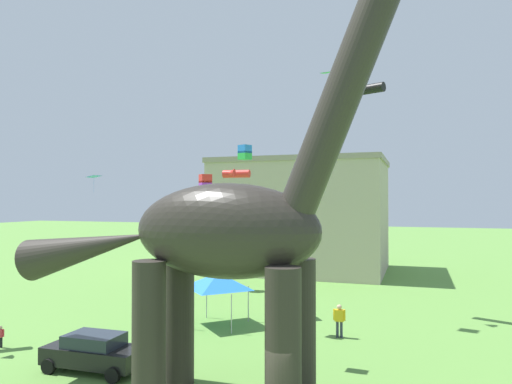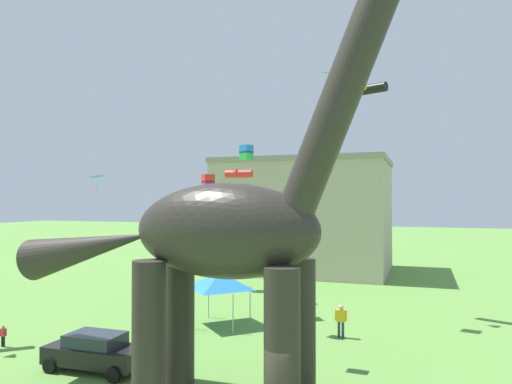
{
  "view_description": "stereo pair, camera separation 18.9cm",
  "coord_description": "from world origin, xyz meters",
  "px_view_note": "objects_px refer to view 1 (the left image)",
  "views": [
    {
      "loc": [
        4.88,
        -13.65,
        7.16
      ],
      "look_at": [
        -0.88,
        3.39,
        7.47
      ],
      "focal_mm": 33.45,
      "sensor_mm": 36.0,
      "label": 1
    },
    {
      "loc": [
        5.05,
        -13.58,
        7.16
      ],
      "look_at": [
        -0.88,
        3.39,
        7.47
      ],
      "focal_mm": 33.45,
      "sensor_mm": 36.0,
      "label": 2
    }
  ],
  "objects_px": {
    "kite_mid_left": "(329,72)",
    "kite_trailing": "(366,89)",
    "parked_sedan_left": "(94,352)",
    "kite_apex": "(235,174)",
    "kite_high_right": "(268,240)",
    "kite_mid_right": "(205,182)",
    "person_photographer": "(1,334)",
    "person_near_flyer": "(339,318)",
    "kite_high_left": "(299,254)",
    "dinosaur_sculpture": "(223,231)",
    "festival_canopy_tent": "(218,281)",
    "kite_mid_center": "(245,152)",
    "kite_near_high": "(94,177)"
  },
  "relations": [
    {
      "from": "kite_mid_left",
      "to": "kite_trailing",
      "type": "bearing_deg",
      "value": 53.2
    },
    {
      "from": "festival_canopy_tent",
      "to": "person_near_flyer",
      "type": "bearing_deg",
      "value": -1.95
    },
    {
      "from": "festival_canopy_tent",
      "to": "kite_trailing",
      "type": "bearing_deg",
      "value": 36.33
    },
    {
      "from": "kite_high_right",
      "to": "kite_apex",
      "type": "distance_m",
      "value": 6.93
    },
    {
      "from": "parked_sedan_left",
      "to": "dinosaur_sculpture",
      "type": "bearing_deg",
      "value": -11.12
    },
    {
      "from": "person_photographer",
      "to": "kite_high_right",
      "type": "height_order",
      "value": "kite_high_right"
    },
    {
      "from": "kite_high_right",
      "to": "kite_apex",
      "type": "bearing_deg",
      "value": 133.52
    },
    {
      "from": "person_near_flyer",
      "to": "kite_high_left",
      "type": "bearing_deg",
      "value": 44.33
    },
    {
      "from": "festival_canopy_tent",
      "to": "kite_high_right",
      "type": "bearing_deg",
      "value": 55.42
    },
    {
      "from": "kite_mid_center",
      "to": "kite_apex",
      "type": "bearing_deg",
      "value": 114.99
    },
    {
      "from": "parked_sedan_left",
      "to": "kite_high_right",
      "type": "xyz_separation_m",
      "value": [
        4.1,
        11.39,
        3.87
      ]
    },
    {
      "from": "kite_high_right",
      "to": "kite_high_left",
      "type": "bearing_deg",
      "value": -64.03
    },
    {
      "from": "kite_mid_left",
      "to": "kite_high_left",
      "type": "height_order",
      "value": "kite_mid_left"
    },
    {
      "from": "kite_mid_right",
      "to": "festival_canopy_tent",
      "type": "bearing_deg",
      "value": -61.56
    },
    {
      "from": "festival_canopy_tent",
      "to": "kite_mid_left",
      "type": "distance_m",
      "value": 14.01
    },
    {
      "from": "kite_apex",
      "to": "kite_near_high",
      "type": "bearing_deg",
      "value": -175.3
    },
    {
      "from": "kite_near_high",
      "to": "kite_mid_center",
      "type": "height_order",
      "value": "kite_mid_center"
    },
    {
      "from": "parked_sedan_left",
      "to": "kite_mid_center",
      "type": "relative_size",
      "value": 5.2
    },
    {
      "from": "kite_high_right",
      "to": "kite_mid_right",
      "type": "distance_m",
      "value": 11.14
    },
    {
      "from": "person_photographer",
      "to": "person_near_flyer",
      "type": "height_order",
      "value": "person_near_flyer"
    },
    {
      "from": "kite_mid_left",
      "to": "kite_high_left",
      "type": "bearing_deg",
      "value": -89.59
    },
    {
      "from": "kite_high_right",
      "to": "kite_mid_right",
      "type": "relative_size",
      "value": 1.16
    },
    {
      "from": "kite_high_right",
      "to": "kite_mid_center",
      "type": "distance_m",
      "value": 6.14
    },
    {
      "from": "parked_sedan_left",
      "to": "kite_mid_center",
      "type": "distance_m",
      "value": 12.67
    },
    {
      "from": "kite_mid_right",
      "to": "parked_sedan_left",
      "type": "bearing_deg",
      "value": -79.44
    },
    {
      "from": "dinosaur_sculpture",
      "to": "kite_high_right",
      "type": "bearing_deg",
      "value": 128.41
    },
    {
      "from": "kite_high_right",
      "to": "kite_apex",
      "type": "xyz_separation_m",
      "value": [
        -3.69,
        3.88,
        4.4
      ]
    },
    {
      "from": "parked_sedan_left",
      "to": "person_photographer",
      "type": "bearing_deg",
      "value": 168.5
    },
    {
      "from": "festival_canopy_tent",
      "to": "kite_trailing",
      "type": "distance_m",
      "value": 15.19
    },
    {
      "from": "kite_mid_right",
      "to": "kite_apex",
      "type": "bearing_deg",
      "value": -40.21
    },
    {
      "from": "kite_mid_right",
      "to": "dinosaur_sculpture",
      "type": "bearing_deg",
      "value": -63.58
    },
    {
      "from": "parked_sedan_left",
      "to": "kite_high_left",
      "type": "bearing_deg",
      "value": 22.6
    },
    {
      "from": "kite_near_high",
      "to": "kite_high_left",
      "type": "relative_size",
      "value": 1.76
    },
    {
      "from": "parked_sedan_left",
      "to": "kite_apex",
      "type": "height_order",
      "value": "kite_apex"
    },
    {
      "from": "kite_near_high",
      "to": "kite_mid_center",
      "type": "distance_m",
      "value": 16.13
    },
    {
      "from": "kite_mid_right",
      "to": "kite_mid_center",
      "type": "distance_m",
      "value": 12.8
    },
    {
      "from": "kite_mid_left",
      "to": "kite_high_left",
      "type": "distance_m",
      "value": 12.92
    },
    {
      "from": "kite_apex",
      "to": "festival_canopy_tent",
      "type": "bearing_deg",
      "value": -76.73
    },
    {
      "from": "kite_high_right",
      "to": "person_photographer",
      "type": "bearing_deg",
      "value": -135.7
    },
    {
      "from": "dinosaur_sculpture",
      "to": "festival_canopy_tent",
      "type": "relative_size",
      "value": 5.33
    },
    {
      "from": "kite_high_left",
      "to": "person_photographer",
      "type": "bearing_deg",
      "value": -171.08
    },
    {
      "from": "kite_mid_left",
      "to": "kite_mid_right",
      "type": "distance_m",
      "value": 14.71
    },
    {
      "from": "kite_mid_center",
      "to": "kite_high_left",
      "type": "bearing_deg",
      "value": -47.73
    },
    {
      "from": "parked_sedan_left",
      "to": "person_near_flyer",
      "type": "bearing_deg",
      "value": 41.45
    },
    {
      "from": "person_near_flyer",
      "to": "person_photographer",
      "type": "bearing_deg",
      "value": -9.07
    },
    {
      "from": "kite_near_high",
      "to": "kite_mid_right",
      "type": "distance_m",
      "value": 8.7
    },
    {
      "from": "kite_high_right",
      "to": "parked_sedan_left",
      "type": "bearing_deg",
      "value": -109.8
    },
    {
      "from": "person_near_flyer",
      "to": "festival_canopy_tent",
      "type": "relative_size",
      "value": 0.54
    },
    {
      "from": "person_photographer",
      "to": "kite_mid_right",
      "type": "bearing_deg",
      "value": 117.8
    },
    {
      "from": "kite_mid_right",
      "to": "kite_trailing",
      "type": "distance_m",
      "value": 15.08
    }
  ]
}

